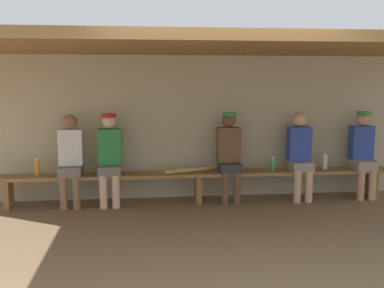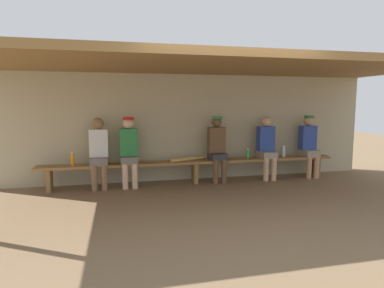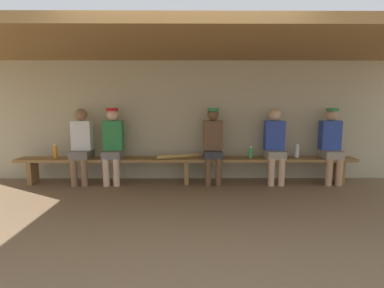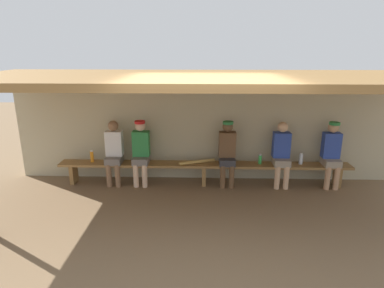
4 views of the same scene
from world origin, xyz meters
name	(u,v)px [view 4 (image 4 of 4)]	position (x,y,z in m)	size (l,w,h in m)	color
ground_plane	(204,221)	(0.00, 0.00, 0.00)	(24.00, 24.00, 0.00)	brown
back_wall	(204,128)	(0.00, 2.00, 1.10)	(8.00, 0.20, 2.20)	#B7AD8C
dugout_roof	(205,79)	(0.00, 0.70, 2.26)	(8.00, 2.80, 0.12)	olive
bench	(204,167)	(0.00, 1.55, 0.39)	(6.00, 0.36, 0.46)	olive
player_middle	(332,151)	(2.57, 1.55, 0.75)	(0.34, 0.42, 1.34)	gray
player_rightmost	(114,150)	(-1.86, 1.55, 0.73)	(0.34, 0.42, 1.34)	slate
player_leftmost	(227,150)	(0.47, 1.55, 0.75)	(0.34, 0.42, 1.34)	#333338
player_in_blue	(281,152)	(1.57, 1.55, 0.73)	(0.34, 0.42, 1.34)	gray
player_in_white	(141,150)	(-1.30, 1.55, 0.75)	(0.34, 0.42, 1.34)	slate
water_bottle_clear	(301,159)	(1.98, 1.59, 0.57)	(0.08, 0.08, 0.24)	silver
water_bottle_green	(260,159)	(1.15, 1.57, 0.56)	(0.06, 0.06, 0.21)	green
water_bottle_orange	(92,156)	(-2.34, 1.57, 0.58)	(0.07, 0.07, 0.25)	orange
baseball_bat	(197,162)	(-0.14, 1.55, 0.49)	(0.07, 0.07, 0.78)	tan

